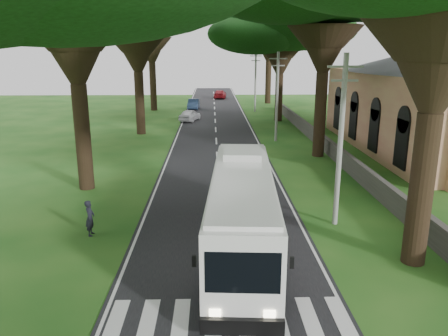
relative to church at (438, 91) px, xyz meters
name	(u,v)px	position (x,y,z in m)	size (l,w,h in m)	color
ground	(224,292)	(-17.86, -21.55, -4.91)	(140.00, 140.00, 0.00)	#1A4E16
road	(216,143)	(-17.86, 3.45, -4.90)	(8.00, 120.00, 0.04)	black
crosswalk	(226,327)	(-17.86, -23.55, -4.91)	(8.00, 3.00, 0.01)	silver
property_wall	(319,139)	(-8.86, 2.45, -4.31)	(0.35, 50.00, 1.20)	#383533
church	(438,91)	(0.00, 0.00, 0.00)	(14.00, 24.00, 11.60)	#C4755F
pole_near	(341,139)	(-12.36, -15.55, -0.73)	(1.60, 0.24, 8.00)	gray
pole_mid	(277,95)	(-12.36, 4.45, -0.73)	(1.60, 0.24, 8.00)	gray
pole_far	(255,81)	(-12.36, 24.45, -0.73)	(1.60, 0.24, 8.00)	gray
tree_l_midb	(135,4)	(-25.36, 8.45, 7.35)	(12.64, 12.64, 15.17)	black
tree_l_far	(150,11)	(-26.36, 26.45, 8.21)	(13.80, 13.80, 16.24)	black
tree_r_midb	(281,24)	(-10.36, 16.45, 6.02)	(15.12, 15.12, 14.23)	black
tree_r_far	(270,16)	(-9.36, 34.45, 8.20)	(12.89, 12.89, 16.08)	black
coach_bus	(242,210)	(-17.06, -18.40, -3.07)	(3.29, 11.71, 3.41)	white
distant_car_a	(190,115)	(-20.86, 16.42, -4.19)	(1.63, 4.06, 1.38)	#BAB9BF
distant_car_b	(194,104)	(-20.86, 27.52, -4.18)	(1.48, 4.24, 1.40)	navy
distant_car_c	(220,94)	(-16.82, 41.84, -4.17)	(1.99, 4.88, 1.42)	maroon
pedestrian	(90,218)	(-23.76, -16.56, -4.09)	(0.60, 0.39, 1.64)	black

